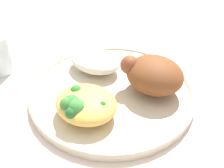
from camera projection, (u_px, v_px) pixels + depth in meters
ground_plane at (112, 95)px, 0.51m from camera, size 2.00×2.00×0.00m
plate at (112, 92)px, 0.50m from camera, size 0.30×0.30×0.02m
roasted_chicken at (153, 74)px, 0.48m from camera, size 0.11×0.09×0.06m
rice_pile at (95, 61)px, 0.54m from camera, size 0.10×0.08×0.03m
mac_cheese_with_broccoli at (86, 105)px, 0.43m from camera, size 0.10×0.09×0.04m
fork at (221, 152)px, 0.40m from camera, size 0.03×0.14×0.01m
napkin at (49, 48)px, 0.63m from camera, size 0.11×0.14×0.00m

